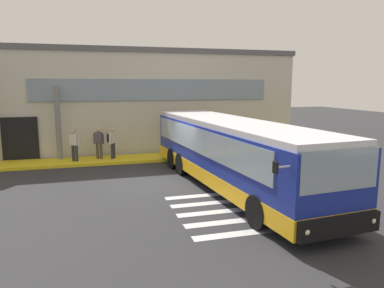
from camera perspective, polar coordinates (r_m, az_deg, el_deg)
The scene contains 9 objects.
ground_plane at distance 15.51m, azimuth -5.30°, elevation -5.97°, with size 80.00×90.00×0.02m, color #2B2B2D.
bay_paint_stripes at distance 12.21m, azimuth 7.85°, elevation -10.22°, with size 4.40×3.96×0.01m.
terminal_building at distance 26.41m, azimuth -11.51°, elevation 7.01°, with size 21.45×13.80×6.19m.
boarding_curb at distance 20.10m, azimuth -7.82°, elevation -2.23°, with size 23.65×2.00×0.15m, color yellow.
entry_support_column at distance 20.28m, azimuth -20.45°, elevation 3.13°, with size 0.28×0.28×3.88m, color slate.
bus_main_foreground at distance 14.35m, azimuth 6.26°, elevation -1.72°, with size 3.55×12.13×2.70m.
passenger_near_column at distance 19.56m, azimuth -18.13°, elevation 0.06°, with size 0.52×0.38×1.68m.
passenger_by_doorway at distance 19.86m, azimuth -14.55°, elevation 0.36°, with size 0.55×0.35×1.68m.
passenger_at_curb_edge at distance 19.72m, azimuth -12.55°, elevation 0.48°, with size 0.49×0.52×1.68m.
Camera 1 is at (-2.68, -14.72, 4.07)m, focal length 33.67 mm.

